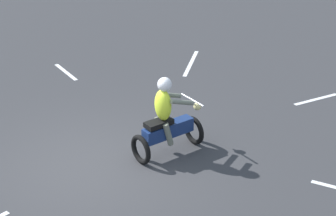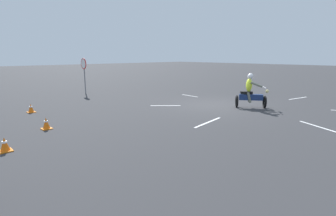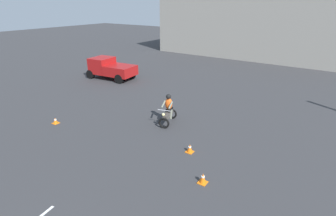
{
  "view_description": "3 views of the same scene",
  "coord_description": "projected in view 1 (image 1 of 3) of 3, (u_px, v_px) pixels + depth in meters",
  "views": [
    {
      "loc": [
        -1.71,
        10.7,
        6.64
      ],
      "look_at": [
        -1.48,
        -0.57,
        1.0
      ],
      "focal_mm": 70.0,
      "sensor_mm": 36.0,
      "label": 1
    },
    {
      "loc": [
        -7.73,
        10.91,
        2.53
      ],
      "look_at": [
        -1.96,
        5.41,
        0.9
      ],
      "focal_mm": 28.0,
      "sensor_mm": 36.0,
      "label": 2
    },
    {
      "loc": [
        4.91,
        0.73,
        6.16
      ],
      "look_at": [
        -2.44,
        11.38,
        0.9
      ],
      "focal_mm": 28.0,
      "sensor_mm": 36.0,
      "label": 3
    }
  ],
  "objects": [
    {
      "name": "ground_plane",
      "position": [
        90.0,
        167.0,
        12.56
      ],
      "size": [
        120.0,
        120.0,
        0.0
      ],
      "primitive_type": "plane",
      "color": "#333335"
    },
    {
      "name": "motorcycle_rider_foreground",
      "position": [
        167.0,
        121.0,
        12.7
      ],
      "size": [
        1.48,
        1.33,
        1.66
      ],
      "rotation": [
        0.0,
        0.0,
        2.23
      ],
      "color": "black",
      "rests_on": "ground"
    },
    {
      "name": "lane_stripe_s",
      "position": [
        191.0,
        63.0,
        17.18
      ],
      "size": [
        0.44,
        1.75,
        0.01
      ],
      "primitive_type": "cube",
      "rotation": [
        0.0,
        0.0,
        6.09
      ],
      "color": "silver",
      "rests_on": "ground"
    },
    {
      "name": "lane_stripe_se",
      "position": [
        66.0,
        72.0,
        16.66
      ],
      "size": [
        0.75,
        1.05,
        0.01
      ],
      "primitive_type": "cube",
      "rotation": [
        0.0,
        0.0,
        6.88
      ],
      "color": "silver",
      "rests_on": "ground"
    },
    {
      "name": "lane_stripe_sw",
      "position": [
        316.0,
        99.0,
        15.23
      ],
      "size": [
        1.12,
        0.68,
        0.01
      ],
      "primitive_type": "cube",
      "rotation": [
        0.0,
        0.0,
        5.22
      ],
      "color": "silver",
      "rests_on": "ground"
    }
  ]
}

